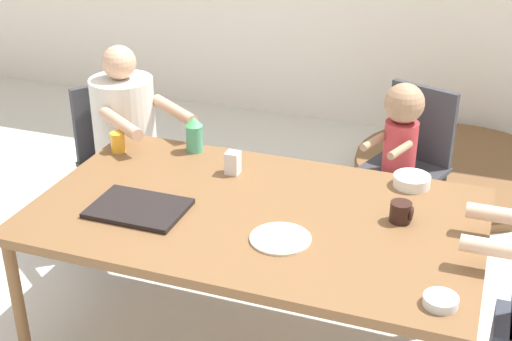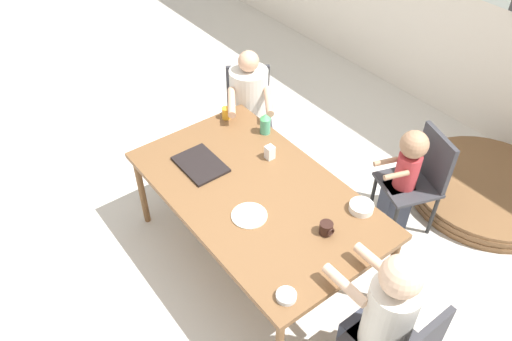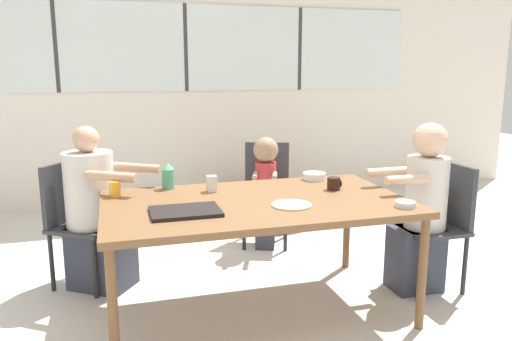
# 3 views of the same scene
# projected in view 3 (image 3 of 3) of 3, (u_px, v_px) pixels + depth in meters

# --- Properties ---
(ground_plane) EXTENTS (16.00, 16.00, 0.00)m
(ground_plane) POSITION_uv_depth(u_px,v_px,m) (256.00, 310.00, 3.10)
(ground_plane) COLOR beige
(wall_back_with_windows) EXTENTS (8.40, 0.08, 2.80)m
(wall_back_with_windows) POSITION_uv_depth(u_px,v_px,m) (186.00, 74.00, 5.41)
(wall_back_with_windows) COLOR silver
(wall_back_with_windows) RESTS_ON ground_plane
(dining_table) EXTENTS (1.79, 1.05, 0.70)m
(dining_table) POSITION_uv_depth(u_px,v_px,m) (256.00, 208.00, 2.97)
(dining_table) COLOR brown
(dining_table) RESTS_ON ground_plane
(chair_for_woman_green_shirt) EXTENTS (0.40, 0.40, 0.85)m
(chair_for_woman_green_shirt) POSITION_uv_depth(u_px,v_px,m) (442.00, 215.00, 3.36)
(chair_for_woman_green_shirt) COLOR #333338
(chair_for_woman_green_shirt) RESTS_ON ground_plane
(chair_for_man_blue_shirt) EXTENTS (0.56, 0.56, 0.85)m
(chair_for_man_blue_shirt) POSITION_uv_depth(u_px,v_px,m) (75.00, 213.00, 3.40)
(chair_for_man_blue_shirt) COLOR #333338
(chair_for_man_blue_shirt) RESTS_ON ground_plane
(chair_for_toddler) EXTENTS (0.51, 0.51, 0.85)m
(chair_for_toddler) POSITION_uv_depth(u_px,v_px,m) (266.00, 184.00, 4.28)
(chair_for_toddler) COLOR #333338
(chair_for_toddler) RESTS_ON ground_plane
(person_woman_green_shirt) EXTENTS (0.51, 0.30, 1.13)m
(person_woman_green_shirt) POSITION_uv_depth(u_px,v_px,m) (421.00, 213.00, 3.31)
(person_woman_green_shirt) COLOR #333847
(person_woman_green_shirt) RESTS_ON ground_plane
(person_man_blue_shirt) EXTENTS (0.67, 0.60, 1.11)m
(person_man_blue_shirt) POSITION_uv_depth(u_px,v_px,m) (96.00, 217.00, 3.35)
(person_man_blue_shirt) COLOR #333847
(person_man_blue_shirt) RESTS_ON ground_plane
(person_toddler) EXTENTS (0.28, 0.37, 0.93)m
(person_toddler) POSITION_uv_depth(u_px,v_px,m) (266.00, 190.00, 4.13)
(person_toddler) COLOR #333847
(person_toddler) RESTS_ON ground_plane
(food_tray_dark) EXTENTS (0.37, 0.27, 0.02)m
(food_tray_dark) POSITION_uv_depth(u_px,v_px,m) (185.00, 211.00, 2.69)
(food_tray_dark) COLOR black
(food_tray_dark) RESTS_ON dining_table
(coffee_mug) EXTENTS (0.09, 0.08, 0.08)m
(coffee_mug) POSITION_uv_depth(u_px,v_px,m) (334.00, 184.00, 3.21)
(coffee_mug) COLOR black
(coffee_mug) RESTS_ON dining_table
(sippy_cup) EXTENTS (0.08, 0.08, 0.17)m
(sippy_cup) POSITION_uv_depth(u_px,v_px,m) (168.00, 175.00, 3.24)
(sippy_cup) COLOR #4CA57F
(sippy_cup) RESTS_ON dining_table
(juice_glass) EXTENTS (0.07, 0.07, 0.09)m
(juice_glass) POSITION_uv_depth(u_px,v_px,m) (115.00, 189.00, 3.03)
(juice_glass) COLOR gold
(juice_glass) RESTS_ON dining_table
(milk_carton_small) EXTENTS (0.06, 0.06, 0.10)m
(milk_carton_small) POSITION_uv_depth(u_px,v_px,m) (212.00, 184.00, 3.16)
(milk_carton_small) COLOR silver
(milk_carton_small) RESTS_ON dining_table
(bowl_white_shallow) EXTENTS (0.11, 0.11, 0.03)m
(bowl_white_shallow) POSITION_uv_depth(u_px,v_px,m) (405.00, 204.00, 2.81)
(bowl_white_shallow) COLOR silver
(bowl_white_shallow) RESTS_ON dining_table
(bowl_cereal) EXTENTS (0.16, 0.16, 0.05)m
(bowl_cereal) POSITION_uv_depth(u_px,v_px,m) (314.00, 176.00, 3.51)
(bowl_cereal) COLOR white
(bowl_cereal) RESTS_ON dining_table
(plate_tortillas) EXTENTS (0.23, 0.23, 0.01)m
(plate_tortillas) POSITION_uv_depth(u_px,v_px,m) (291.00, 205.00, 2.84)
(plate_tortillas) COLOR beige
(plate_tortillas) RESTS_ON dining_table
(folded_table_stack) EXTENTS (1.31, 1.31, 0.15)m
(folded_table_stack) POSITION_uv_depth(u_px,v_px,m) (265.00, 207.00, 5.13)
(folded_table_stack) COLOR brown
(folded_table_stack) RESTS_ON ground_plane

